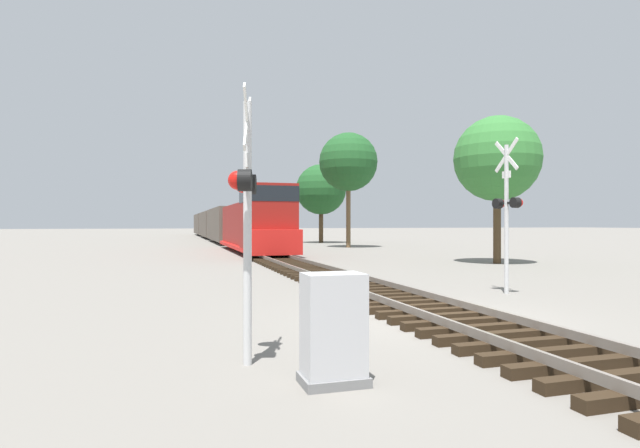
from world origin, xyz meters
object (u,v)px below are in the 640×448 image
crossing_signal_near (246,199)px  tree_mid_background (348,162)px  crossing_signal_far (507,207)px  relay_cabinet (333,330)px  tree_deep_background (321,190)px  tree_far_right (497,159)px  freight_train (219,225)px

crossing_signal_near → tree_mid_background: bearing=171.8°
crossing_signal_far → relay_cabinet: size_ratio=3.18×
relay_cabinet → tree_deep_background: tree_deep_background is taller
relay_cabinet → tree_mid_background: bearing=69.7°
tree_far_right → tree_deep_background: 28.36m
relay_cabinet → tree_far_right: (13.79, 15.50, 4.57)m
tree_far_right → relay_cabinet: bearing=-131.6°
relay_cabinet → tree_far_right: 21.24m
tree_far_right → freight_train: bearing=105.0°
tree_far_right → tree_mid_background: (-1.43, 17.93, 1.90)m
crossing_signal_near → tree_deep_background: size_ratio=0.48×
tree_mid_background → crossing_signal_far: bearing=-100.5°
crossing_signal_near → freight_train: bearing=-170.6°
tree_far_right → tree_mid_background: 18.09m
freight_train → tree_mid_background: 22.89m
crossing_signal_near → relay_cabinet: size_ratio=2.81×
tree_mid_background → crossing_signal_near: bearing=-112.4°
relay_cabinet → tree_far_right: tree_far_right is taller
freight_train → tree_far_right: size_ratio=9.25×
crossing_signal_far → tree_far_right: size_ratio=0.60×
freight_train → tree_deep_background: 14.36m
freight_train → crossing_signal_near: 52.89m
tree_mid_background → tree_deep_background: bearing=85.9°
relay_cabinet → crossing_signal_near: bearing=128.3°
crossing_signal_near → tree_far_right: 20.74m
freight_train → crossing_signal_far: (3.79, -47.67, 0.61)m
crossing_signal_far → freight_train: bearing=-0.6°
crossing_signal_far → crossing_signal_near: bearing=116.3°
relay_cabinet → tree_mid_background: (12.35, 33.43, 6.47)m
crossing_signal_near → crossing_signal_far: size_ratio=0.88×
tree_deep_background → relay_cabinet: bearing=-106.6°
crossing_signal_near → crossing_signal_far: crossing_signal_far is taller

